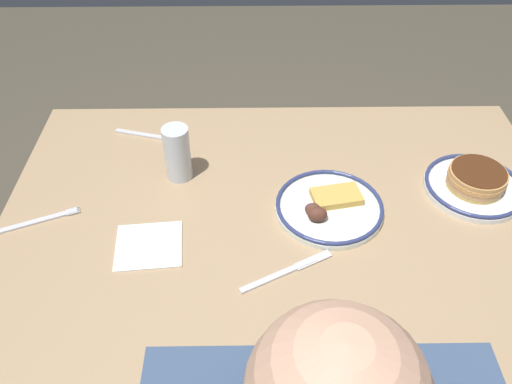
{
  "coord_description": "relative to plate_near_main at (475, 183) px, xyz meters",
  "views": [
    {
      "loc": [
        0.08,
        0.91,
        1.64
      ],
      "look_at": [
        0.07,
        -0.04,
        0.77
      ],
      "focal_mm": 36.73,
      "sensor_mm": 36.0,
      "label": 1
    }
  ],
  "objects": [
    {
      "name": "dining_table",
      "position": [
        0.48,
        0.08,
        -0.1
      ],
      "size": [
        1.38,
        0.93,
        0.74
      ],
      "color": "tan",
      "rests_on": "ground_plane"
    },
    {
      "name": "plate_near_main",
      "position": [
        0.0,
        0.0,
        0.0
      ],
      "size": [
        0.25,
        0.25,
        0.06
      ],
      "color": "white",
      "rests_on": "dining_table"
    },
    {
      "name": "butter_knife",
      "position": [
        0.49,
        0.26,
        -0.02
      ],
      "size": [
        0.21,
        0.12,
        0.01
      ],
      "color": "silver",
      "rests_on": "dining_table"
    },
    {
      "name": "fork_near",
      "position": [
        1.08,
        0.1,
        -0.02
      ],
      "size": [
        0.19,
        0.09,
        0.01
      ],
      "color": "silver",
      "rests_on": "dining_table"
    },
    {
      "name": "tea_spoon",
      "position": [
        0.84,
        -0.24,
        -0.02
      ],
      "size": [
        0.18,
        0.06,
        0.01
      ],
      "color": "silver",
      "rests_on": "dining_table"
    },
    {
      "name": "ground_plane",
      "position": [
        0.48,
        0.08,
        -0.76
      ],
      "size": [
        6.0,
        6.0,
        0.0
      ],
      "primitive_type": "plane",
      "color": "#4B4537"
    },
    {
      "name": "drinking_glass",
      "position": [
        0.75,
        -0.07,
        0.04
      ],
      "size": [
        0.07,
        0.07,
        0.15
      ],
      "color": "silver",
      "rests_on": "dining_table"
    },
    {
      "name": "plate_center_pancakes",
      "position": [
        0.38,
        0.07,
        -0.01
      ],
      "size": [
        0.26,
        0.26,
        0.05
      ],
      "color": "white",
      "rests_on": "dining_table"
    },
    {
      "name": "paper_napkin",
      "position": [
        0.8,
        0.18,
        -0.02
      ],
      "size": [
        0.16,
        0.15,
        0.0
      ],
      "primitive_type": "cube",
      "rotation": [
        0.0,
        0.0,
        0.09
      ],
      "color": "white",
      "rests_on": "dining_table"
    }
  ]
}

